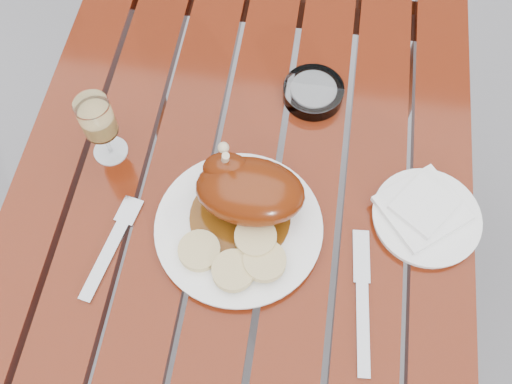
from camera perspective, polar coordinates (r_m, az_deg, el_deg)
ground at (r=1.68m, az=-1.10°, el=-12.62°), size 60.00×60.00×0.00m
table at (r=1.32m, az=-1.38°, el=-8.56°), size 0.80×1.20×0.75m
dinner_plate at (r=0.95m, az=-1.73°, el=-3.61°), size 0.32×0.32×0.02m
roast_duck at (r=0.92m, az=-0.97°, el=0.23°), size 0.19×0.17×0.13m
bread_dumplings at (r=0.91m, az=-1.81°, el=-6.30°), size 0.17×0.13×0.03m
wine_glass at (r=1.00m, az=-15.20°, el=6.07°), size 0.07×0.07×0.14m
side_plate at (r=1.00m, az=16.65°, el=-2.46°), size 0.24×0.24×0.01m
napkin at (r=0.99m, az=16.29°, el=-1.56°), size 0.17×0.17×0.01m
ashtray at (r=1.09m, az=5.74°, el=9.89°), size 0.14×0.14×0.03m
fork at (r=0.97m, az=-14.52°, el=-5.82°), size 0.05×0.18×0.01m
knife at (r=0.92m, az=10.59°, el=-11.64°), size 0.04×0.20×0.01m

